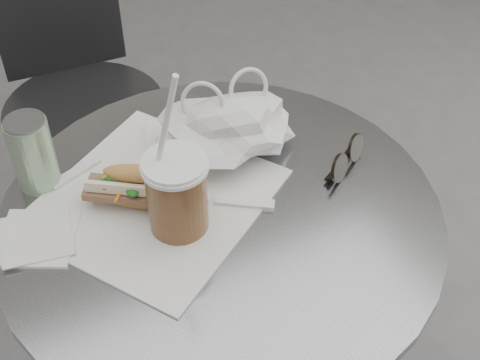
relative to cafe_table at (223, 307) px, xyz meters
name	(u,v)px	position (x,y,z in m)	size (l,w,h in m)	color
cafe_table	(223,307)	(0.00, 0.00, 0.00)	(0.76, 0.76, 0.74)	slate
chair_far	(89,140)	(-0.05, 0.75, -0.11)	(0.42, 0.43, 0.79)	#2A292C
sandwich_paper	(154,199)	(-0.09, 0.08, 0.28)	(0.37, 0.35, 0.00)	white
banh_mi	(140,188)	(-0.11, 0.08, 0.32)	(0.24, 0.21, 0.08)	#B37943
iced_coffee	(177,193)	(-0.07, 0.00, 0.35)	(0.11, 0.11, 0.31)	brown
sunglasses	(346,159)	(0.25, 0.00, 0.29)	(0.11, 0.08, 0.05)	black
plastic_bag	(231,128)	(0.09, 0.13, 0.33)	(0.22, 0.17, 0.11)	white
napkin_stack	(37,238)	(-0.29, 0.08, 0.28)	(0.17, 0.17, 0.01)	white
drink_can	(33,153)	(-0.25, 0.21, 0.34)	(0.07, 0.07, 0.14)	#5B9154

